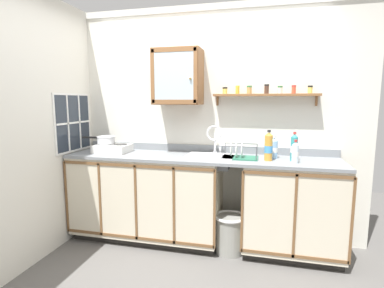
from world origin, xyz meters
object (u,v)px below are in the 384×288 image
saucepan (106,140)px  wall_cabinet (178,77)px  trash_bin (230,233)px  sink (211,157)px  bottle_juice_amber_1 (269,147)px  bottle_water_clear_3 (295,153)px  bottle_detergent_teal_0 (294,148)px  dish_rack (239,155)px  bottle_water_blue_2 (274,148)px  hot_plate_stove (113,148)px

saucepan → wall_cabinet: bearing=6.7°
wall_cabinet → trash_bin: size_ratio=1.48×
sink → trash_bin: size_ratio=1.25×
bottle_juice_amber_1 → bottle_water_clear_3: bottle_juice_amber_1 is taller
bottle_detergent_teal_0 → sink: bearing=176.5°
sink → bottle_detergent_teal_0: 0.84m
bottle_water_clear_3 → dish_rack: bottle_water_clear_3 is taller
bottle_juice_amber_1 → trash_bin: 0.96m
bottle_juice_amber_1 → bottle_water_blue_2: bearing=68.2°
trash_bin → wall_cabinet: bearing=158.5°
hot_plate_stove → dish_rack: dish_rack is taller
bottle_water_clear_3 → wall_cabinet: size_ratio=0.38×
dish_rack → wall_cabinet: wall_cabinet is taller
bottle_detergent_teal_0 → bottle_juice_amber_1: bearing=-169.0°
hot_plate_stove → dish_rack: bearing=-0.9°
hot_plate_stove → bottle_juice_amber_1: 1.71m
saucepan → bottle_water_clear_3: size_ratio=1.76×
saucepan → bottle_juice_amber_1: bearing=-3.0°
trash_bin → hot_plate_stove: bearing=174.8°
bottle_detergent_teal_0 → bottle_water_blue_2: bottle_detergent_teal_0 is taller
bottle_water_blue_2 → bottle_water_clear_3: bottle_water_blue_2 is taller
bottle_juice_amber_1 → dish_rack: bottle_juice_amber_1 is taller
hot_plate_stove → trash_bin: size_ratio=0.95×
saucepan → trash_bin: size_ratio=0.98×
bottle_juice_amber_1 → dish_rack: bearing=169.9°
sink → hot_plate_stove: bearing=-178.8°
bottle_juice_amber_1 → bottle_water_clear_3: (0.24, -0.06, -0.04)m
bottle_detergent_teal_0 → dish_rack: bearing=179.4°
dish_rack → sink: bearing=171.4°
bottle_juice_amber_1 → bottle_water_blue_2: bottle_juice_amber_1 is taller
hot_plate_stove → trash_bin: hot_plate_stove is taller
wall_cabinet → hot_plate_stove: bearing=-170.8°
bottle_water_blue_2 → dish_rack: size_ratio=0.64×
bottle_water_clear_3 → trash_bin: bottle_water_clear_3 is taller
hot_plate_stove → saucepan: bearing=167.1°
bottle_detergent_teal_0 → bottle_juice_amber_1: bottle_juice_amber_1 is taller
hot_plate_stove → sink: bearing=1.2°
hot_plate_stove → bottle_water_clear_3: bearing=-4.0°
bottle_water_blue_2 → trash_bin: 0.97m
sink → bottle_juice_amber_1: size_ratio=1.65×
dish_rack → trash_bin: (-0.06, -0.10, -0.80)m
sink → trash_bin: 0.80m
sink → trash_bin: sink is taller
bottle_juice_amber_1 → wall_cabinet: (-0.97, 0.19, 0.69)m
hot_plate_stove → bottle_detergent_teal_0: bottle_detergent_teal_0 is taller
hot_plate_stove → wall_cabinet: wall_cabinet is taller
bottle_water_clear_3 → trash_bin: (-0.59, 0.01, -0.86)m
bottle_water_blue_2 → trash_bin: (-0.41, -0.19, -0.86)m
sink → bottle_water_clear_3: (0.83, -0.16, 0.11)m
trash_bin → bottle_water_blue_2: bearing=24.7°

